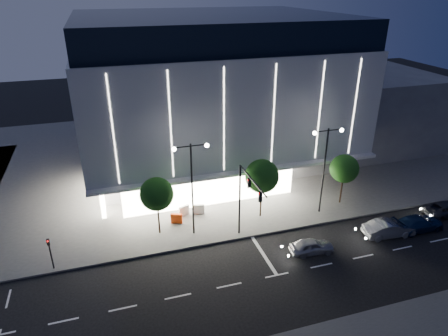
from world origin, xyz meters
TOP-DOWN VIEW (x-y plane):
  - ground at (0.00, 0.00)m, footprint 160.00×160.00m
  - sidewalk_museum at (5.00, 24.00)m, footprint 70.00×40.00m
  - museum at (2.98, 22.31)m, footprint 30.00×25.80m
  - annex_building at (26.00, 24.00)m, footprint 16.00×20.00m
  - traffic_mast at (1.00, 3.34)m, footprint 0.33×5.89m
  - street_lamp_west at (-3.00, 6.00)m, footprint 3.16×0.36m
  - street_lamp_east at (10.00, 6.00)m, footprint 3.16×0.36m
  - ped_signal_far at (-15.00, 4.50)m, footprint 0.22×0.24m
  - tree_left at (-5.97, 7.02)m, footprint 3.02×3.02m
  - tree_mid at (4.03, 7.02)m, footprint 3.25×3.25m
  - tree_right at (13.03, 7.02)m, footprint 2.91×2.91m
  - car_lead at (6.04, 0.33)m, footprint 3.97×1.87m
  - car_second at (13.95, 0.51)m, footprint 4.83×2.01m
  - car_third at (17.29, 0.50)m, footprint 4.98×2.03m
  - car_fourth at (21.90, 1.94)m, footprint 4.74×2.24m
  - barrier_a at (-4.18, 8.16)m, footprint 1.11×0.65m
  - barrier_b at (-3.18, 9.40)m, footprint 1.12×0.63m
  - barrier_d at (-1.71, 9.22)m, footprint 1.13×0.51m

SIDE VIEW (x-z plane):
  - ground at x=0.00m, z-range 0.00..0.00m
  - sidewalk_museum at x=5.00m, z-range 0.00..0.15m
  - barrier_a at x=-4.18m, z-range 0.15..1.15m
  - barrier_b at x=-3.18m, z-range 0.15..1.15m
  - barrier_d at x=-1.71m, z-range 0.15..1.15m
  - car_fourth at x=21.90m, z-range 0.00..1.31m
  - car_lead at x=6.04m, z-range 0.00..1.31m
  - car_third at x=17.29m, z-range 0.00..1.44m
  - car_second at x=13.95m, z-range 0.00..1.55m
  - ped_signal_far at x=-15.00m, z-range 0.39..3.39m
  - tree_right at x=13.03m, z-range 1.13..6.64m
  - tree_left at x=-5.97m, z-range 1.17..6.90m
  - tree_mid at x=4.03m, z-range 1.26..7.41m
  - annex_building at x=26.00m, z-range 0.00..10.00m
  - traffic_mast at x=1.00m, z-range 1.49..8.56m
  - street_lamp_west at x=-3.00m, z-range 1.46..10.46m
  - street_lamp_east at x=10.00m, z-range 1.46..10.46m
  - museum at x=2.98m, z-range 0.27..18.27m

